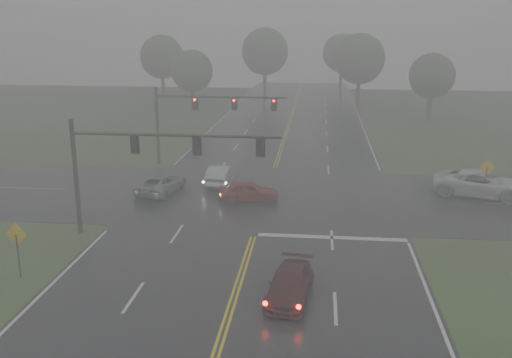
# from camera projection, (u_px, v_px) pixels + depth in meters

# --- Properties ---
(main_road) EXTENTS (18.00, 160.00, 0.02)m
(main_road) POSITION_uv_depth(u_px,v_px,m) (263.00, 205.00, 38.53)
(main_road) COLOR black
(main_road) RESTS_ON ground
(cross_street) EXTENTS (120.00, 14.00, 0.02)m
(cross_street) POSITION_uv_depth(u_px,v_px,m) (266.00, 196.00, 40.45)
(cross_street) COLOR black
(cross_street) RESTS_ON ground
(stop_bar) EXTENTS (8.50, 0.50, 0.01)m
(stop_bar) POSITION_uv_depth(u_px,v_px,m) (332.00, 238.00, 32.69)
(stop_bar) COLOR #BDBDBD
(stop_bar) RESTS_ON ground
(sedan_maroon) EXTENTS (2.27, 4.60, 1.29)m
(sedan_maroon) POSITION_uv_depth(u_px,v_px,m) (290.00, 298.00, 25.55)
(sedan_maroon) COLOR #380A0E
(sedan_maroon) RESTS_ON ground
(sedan_red) EXTENTS (4.24, 2.11, 1.39)m
(sedan_red) POSITION_uv_depth(u_px,v_px,m) (249.00, 201.00, 39.39)
(sedan_red) COLOR maroon
(sedan_red) RESTS_ON ground
(sedan_silver) EXTENTS (1.86, 4.69, 1.52)m
(sedan_silver) POSITION_uv_depth(u_px,v_px,m) (221.00, 185.00, 43.37)
(sedan_silver) COLOR #9DA0A4
(sedan_silver) RESTS_ON ground
(car_grey) EXTENTS (3.15, 5.32, 1.39)m
(car_grey) POSITION_uv_depth(u_px,v_px,m) (162.00, 193.00, 41.30)
(car_grey) COLOR slate
(car_grey) RESTS_ON ground
(pickup_white) EXTENTS (7.01, 4.79, 1.78)m
(pickup_white) POSITION_uv_depth(u_px,v_px,m) (479.00, 196.00, 40.48)
(pickup_white) COLOR silver
(pickup_white) RESTS_ON ground
(signal_gantry_near) EXTENTS (11.95, 0.29, 6.74)m
(signal_gantry_near) POSITION_uv_depth(u_px,v_px,m) (137.00, 156.00, 31.91)
(signal_gantry_near) COLOR black
(signal_gantry_near) RESTS_ON ground
(signal_gantry_far) EXTENTS (11.27, 0.34, 6.68)m
(signal_gantry_far) POSITION_uv_depth(u_px,v_px,m) (196.00, 111.00, 48.20)
(signal_gantry_far) COLOR black
(signal_gantry_far) RESTS_ON ground
(sign_diamond_west) EXTENTS (1.15, 0.30, 2.80)m
(sign_diamond_west) POSITION_uv_depth(u_px,v_px,m) (17.00, 241.00, 27.14)
(sign_diamond_west) COLOR black
(sign_diamond_west) RESTS_ON ground
(sign_diamond_east) EXTENTS (1.14, 0.28, 2.79)m
(sign_diamond_east) POSITION_uv_depth(u_px,v_px,m) (487.00, 172.00, 39.61)
(sign_diamond_east) COLOR black
(sign_diamond_east) RESTS_ON ground
(tree_nw_a) EXTENTS (5.68, 5.68, 8.34)m
(tree_nw_a) POSITION_uv_depth(u_px,v_px,m) (192.00, 71.00, 77.53)
(tree_nw_a) COLOR #30271F
(tree_nw_a) RESTS_ON ground
(tree_ne_a) EXTENTS (7.13, 7.13, 10.47)m
(tree_ne_a) POSITION_uv_depth(u_px,v_px,m) (360.00, 59.00, 80.24)
(tree_ne_a) COLOR #30271F
(tree_ne_a) RESTS_ON ground
(tree_n_mid) EXTENTS (7.55, 7.55, 11.09)m
(tree_n_mid) POSITION_uv_depth(u_px,v_px,m) (265.00, 52.00, 92.04)
(tree_n_mid) COLOR #30271F
(tree_n_mid) RESTS_ON ground
(tree_e_near) EXTENTS (5.65, 5.65, 8.30)m
(tree_e_near) POSITION_uv_depth(u_px,v_px,m) (432.00, 76.00, 70.66)
(tree_e_near) COLOR #30271F
(tree_e_near) RESTS_ON ground
(tree_nw_b) EXTENTS (6.84, 6.84, 10.05)m
(tree_nw_b) POSITION_uv_depth(u_px,v_px,m) (162.00, 57.00, 89.37)
(tree_nw_b) COLOR #30271F
(tree_nw_b) RESTS_ON ground
(tree_n_far) EXTENTS (6.79, 6.79, 9.97)m
(tree_n_far) POSITION_uv_depth(u_px,v_px,m) (342.00, 53.00, 101.45)
(tree_n_far) COLOR #30271F
(tree_n_far) RESTS_ON ground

